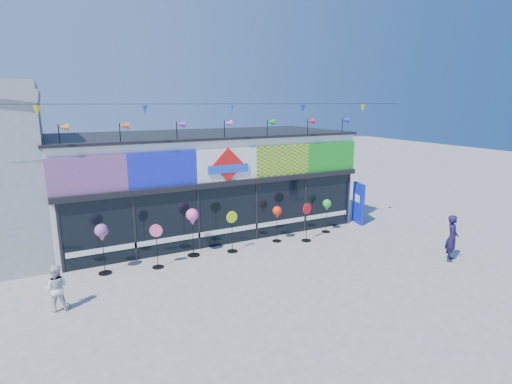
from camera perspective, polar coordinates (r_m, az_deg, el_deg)
ground at (r=12.79m, az=2.35°, el=-12.06°), size 80.00×80.00×0.00m
kite_shop at (r=17.34m, az=-7.35°, el=1.60°), size 16.00×5.70×5.31m
blue_sign at (r=18.52m, az=14.42°, el=-1.55°), size 0.37×0.92×1.84m
spinner_0 at (r=13.44m, az=-21.17°, el=-5.63°), size 0.42×0.42×1.65m
spinner_1 at (r=13.57m, az=-13.98°, el=-7.35°), size 0.40×0.38×1.49m
spinner_2 at (r=14.16m, az=-9.08°, el=-3.72°), size 0.44×0.44×1.74m
spinner_3 at (r=14.56m, az=-3.44°, el=-5.52°), size 0.43×0.39×1.53m
spinner_4 at (r=15.52m, az=3.04°, el=-3.06°), size 0.36×0.36×1.43m
spinner_5 at (r=15.77m, az=7.27°, el=-4.15°), size 0.43×0.39×1.53m
spinner_6 at (r=16.87m, az=10.08°, el=-1.98°), size 0.36×0.36×1.42m
adult_man at (r=15.32m, az=26.20°, el=-5.92°), size 0.70×0.67×1.62m
child at (r=11.90m, az=-26.63°, el=-12.15°), size 0.68×0.50×1.25m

